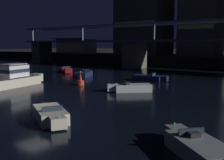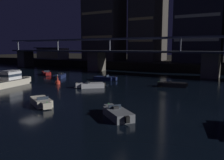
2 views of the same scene
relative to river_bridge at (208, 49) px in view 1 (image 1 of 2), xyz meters
The scene contains 11 objects.
ground_plane 37.72m from the river_bridge, 90.00° to the right, with size 400.00×400.00×0.00m, color black.
river_bridge is the anchor object (origin of this frame).
waterfront_pavilion 47.35m from the river_bridge, 165.43° to the left, with size 12.40×7.40×4.70m.
cabin_cruiser_near_left 33.96m from the river_bridge, 112.72° to the right, with size 4.17×9.36×2.79m.
speedboat_near_center 40.06m from the river_bridge, 71.25° to the right, with size 4.66×4.05×1.16m.
speedboat_mid_left 16.95m from the river_bridge, 98.57° to the right, with size 5.23×2.46×1.16m.
speedboat_mid_center 26.00m from the river_bridge, 142.84° to the right, with size 4.72×3.94×1.16m.
speedboat_mid_right 25.36m from the river_bridge, 89.10° to the right, with size 4.47×4.29×1.16m.
speedboat_far_center 22.94m from the river_bridge, 125.78° to the right, with size 3.32×4.98×1.16m.
speedboat_far_right 38.41m from the river_bridge, 86.06° to the right, with size 4.90×3.50×1.16m.
channel_buoy 26.44m from the river_bridge, 106.33° to the right, with size 0.90×0.90×1.76m.
Camera 1 is at (17.33, -12.57, 5.27)m, focal length 44.40 mm.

